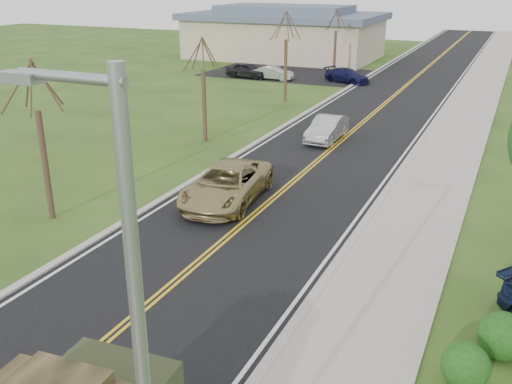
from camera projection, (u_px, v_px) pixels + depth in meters
The scene contains 15 objects.
road at pixel (396, 94), 44.77m from camera, with size 8.00×120.00×0.01m, color black.
curb_right at pixel (451, 98), 43.13m from camera, with size 0.30×120.00×0.12m, color #9E998E.
sidewalk_right at pixel (476, 100), 42.45m from camera, with size 3.20×120.00×0.10m, color #9E998E.
curb_left at pixel (345, 89), 46.38m from camera, with size 0.30×120.00×0.10m, color #9E998E.
street_light at pixel (135, 359), 6.92m from camera, with size 1.65×0.22×8.00m.
bare_tree_a at pixel (43, 152), 21.12m from camera, with size 1.93×2.26×6.08m.
bare_tree_b at pixel (204, 97), 31.36m from camera, with size 1.83×2.14×5.73m.
bare_tree_c at pixel (286, 63), 41.43m from camera, with size 2.04×2.39×6.42m.
bare_tree_d at pixel (335, 48), 51.69m from camera, with size 1.88×2.20×5.91m.
commercial_building at pixel (285, 33), 63.61m from camera, with size 25.50×21.50×5.65m.
suv_champagne at pixel (227, 184), 23.31m from camera, with size 2.56×5.55×1.54m, color #9F8F5A.
sedan_silver at pixel (327, 129), 32.08m from camera, with size 1.42×4.08×1.34m, color #B1B0B5.
lot_car_dark at pixel (247, 70), 51.66m from camera, with size 1.61×4.01×1.37m, color black.
lot_car_silver at pixel (273, 73), 50.78m from camera, with size 1.25×3.57×1.18m, color #A6A6AB.
lot_car_navy at pixel (347, 75), 49.42m from camera, with size 1.70×4.18×1.21m, color #0F1038.
Camera 1 is at (8.64, -5.09, 8.80)m, focal length 40.00 mm.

